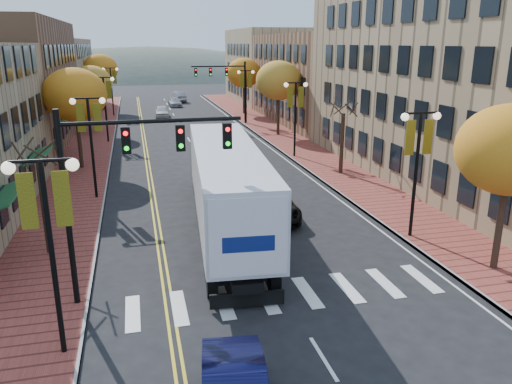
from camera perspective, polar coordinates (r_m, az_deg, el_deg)
ground at (r=17.33m, az=5.24°, el=-14.72°), size 200.00×200.00×0.00m
sidewalk_left at (r=47.46m, az=-18.39°, el=5.00°), size 4.00×85.00×0.15m
sidewalk_right at (r=49.31m, az=3.01°, el=6.24°), size 4.00×85.00×0.15m
building_left_far at (r=76.02m, az=-23.34°, el=12.18°), size 12.00×26.00×9.50m
building_right_near at (r=38.08m, az=25.05°, el=12.92°), size 15.00×28.00×15.00m
building_right_mid at (r=60.80m, az=9.27°, el=12.72°), size 15.00×24.00×10.00m
building_right_far at (r=81.47m, az=3.15°, el=14.22°), size 15.00×20.00×11.00m
tree_left_a at (r=23.31m, az=-23.01°, el=-1.54°), size 0.28×0.28×4.20m
tree_left_b at (r=38.32m, az=-20.01°, el=10.38°), size 4.48×4.48×7.21m
tree_left_c at (r=54.23m, az=-18.32°, el=11.70°), size 4.16×4.16×6.69m
tree_left_d at (r=72.13m, az=-17.37°, el=13.27°), size 4.61×4.61×7.42m
tree_right_a at (r=21.57m, az=27.11°, el=4.28°), size 4.16×4.16×6.69m
tree_right_b at (r=35.51m, az=9.79°, el=5.49°), size 0.28×0.28×4.20m
tree_right_c at (r=50.06m, az=2.60°, el=12.61°), size 4.48×4.48×7.21m
tree_right_d at (r=65.55m, az=-1.41°, el=13.45°), size 4.35×4.35×7.00m
lamp_left_a at (r=14.93m, az=-22.71°, el=-3.08°), size 1.96×0.36×6.05m
lamp_left_b at (r=30.41m, az=-18.43°, el=6.93°), size 1.96×0.36×6.05m
lamp_left_c at (r=48.24m, az=-16.93°, el=10.39°), size 1.96×0.36×6.05m
lamp_left_d at (r=66.16m, az=-16.22°, el=11.98°), size 1.96×0.36×6.05m
lamp_right_a at (r=23.99m, az=18.01°, el=4.54°), size 1.96×0.36×6.05m
lamp_right_b at (r=40.22m, az=4.53°, el=9.92°), size 1.96×0.36×6.05m
lamp_right_c at (r=57.51m, az=-1.16°, el=12.00°), size 1.96×0.36×6.05m
traffic_mast_near at (r=17.43m, az=-14.98°, el=2.55°), size 6.10×0.35×7.00m
traffic_mast_far at (r=57.05m, az=-3.19°, el=12.58°), size 6.10×0.34×7.00m
semi_truck at (r=24.70m, az=-3.67°, el=1.56°), size 4.28×17.80×4.41m
black_suv at (r=26.60m, az=1.78°, el=-1.41°), size 2.96×5.56×1.49m
car_far_white at (r=64.51m, az=-10.70°, el=9.03°), size 1.84×4.25×1.43m
car_far_silver at (r=75.49m, az=-9.27°, el=10.12°), size 1.79×4.32×1.25m
car_far_oncoming at (r=81.18m, az=-8.84°, el=10.71°), size 2.10×4.99×1.60m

